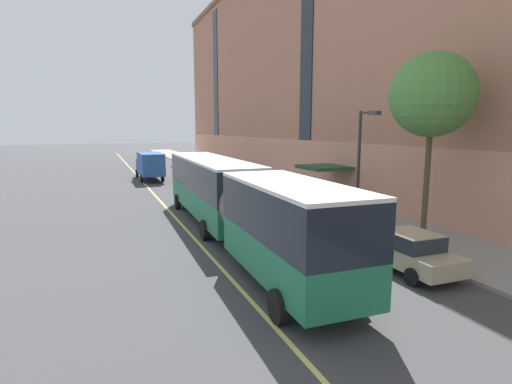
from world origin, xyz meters
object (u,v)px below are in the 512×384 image
at_px(street_tree_mid_block, 432,95).
at_px(street_lamp, 362,157).
at_px(parked_car_darkgray_0, 194,167).
at_px(city_bus, 231,196).
at_px(parked_car_champagne_2, 407,250).
at_px(parked_car_champagne_1, 210,173).
at_px(parked_car_white_4, 285,203).
at_px(box_truck, 150,164).

distance_m(street_tree_mid_block, street_lamp, 4.34).
bearing_deg(parked_car_darkgray_0, city_bus, -99.52).
height_order(parked_car_champagne_2, street_tree_mid_block, street_tree_mid_block).
xyz_separation_m(parked_car_champagne_1, street_lamp, (1.81, -23.09, 3.21)).
height_order(parked_car_darkgray_0, street_lamp, street_lamp).
bearing_deg(street_tree_mid_block, city_bus, 155.64).
xyz_separation_m(parked_car_white_4, street_tree_mid_block, (3.65, -7.80, 6.16)).
xyz_separation_m(parked_car_darkgray_0, street_tree_mid_block, (3.72, -32.65, 6.16)).
relative_size(street_tree_mid_block, street_lamp, 1.42).
relative_size(parked_car_champagne_1, street_tree_mid_block, 0.52).
bearing_deg(parked_car_champagne_2, street_lamp, 71.89).
xyz_separation_m(parked_car_darkgray_0, parked_car_champagne_1, (0.08, -6.96, 0.00)).
relative_size(city_bus, parked_car_champagne_2, 4.59).
bearing_deg(parked_car_champagne_1, parked_car_champagne_2, -89.95).
height_order(city_bus, street_tree_mid_block, street_tree_mid_block).
height_order(parked_car_white_4, box_truck, box_truck).
bearing_deg(street_lamp, parked_car_darkgray_0, 93.60).
bearing_deg(parked_car_white_4, box_truck, 105.40).
xyz_separation_m(parked_car_champagne_1, street_tree_mid_block, (3.64, -25.70, 6.16)).
bearing_deg(box_truck, parked_car_white_4, -74.60).
bearing_deg(city_bus, parked_car_darkgray_0, 80.48).
bearing_deg(parked_car_darkgray_0, street_tree_mid_block, -83.49).
bearing_deg(box_truck, street_tree_mid_block, -71.84).
relative_size(city_bus, parked_car_darkgray_0, 4.74).
height_order(city_bus, box_truck, city_bus).
bearing_deg(street_lamp, parked_car_white_4, 109.26).
bearing_deg(parked_car_champagne_2, parked_car_champagne_1, 90.05).
bearing_deg(street_lamp, parked_car_champagne_2, -108.11).
relative_size(city_bus, street_lamp, 3.37).
relative_size(box_truck, street_lamp, 1.19).
bearing_deg(parked_car_white_4, street_tree_mid_block, -64.93).
relative_size(parked_car_champagne_2, street_lamp, 0.73).
bearing_deg(parked_car_darkgray_0, street_lamp, -86.40).
height_order(parked_car_white_4, street_lamp, street_lamp).
bearing_deg(city_bus, parked_car_champagne_2, -53.75).
bearing_deg(parked_car_champagne_2, street_tree_mid_block, 38.26).
distance_m(parked_car_champagne_1, street_lamp, 23.38).
xyz_separation_m(parked_car_white_4, street_lamp, (1.81, -5.19, 3.21)).
height_order(parked_car_champagne_1, parked_car_white_4, same).
relative_size(parked_car_white_4, street_lamp, 0.74).
bearing_deg(street_lamp, parked_car_champagne_1, 94.49).
bearing_deg(box_truck, parked_car_champagne_2, -79.65).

